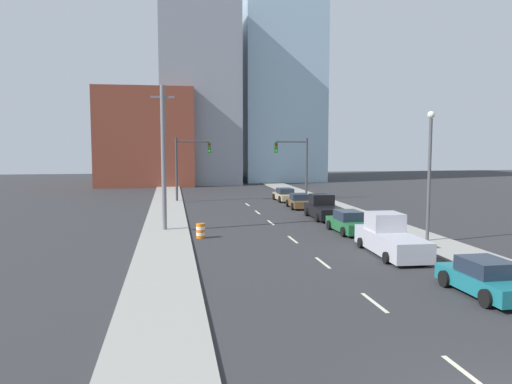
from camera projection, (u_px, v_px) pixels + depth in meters
The scene contains 23 objects.
sidewalk_left at pixel (168, 197), 57.13m from camera, with size 3.18×96.81×0.14m.
sidewalk_right at pixel (303, 195), 59.79m from camera, with size 3.18×96.81×0.14m.
lane_stripe_at_2m at pixel (468, 375), 12.91m from camera, with size 0.16×2.40×0.01m, color beige.
lane_stripe_at_8m at pixel (374, 302), 18.87m from camera, with size 0.16×2.40×0.01m, color beige.
lane_stripe_at_15m at pixel (323, 263), 25.29m from camera, with size 0.16×2.40×0.01m, color beige.
lane_stripe_at_21m at pixel (293, 239), 31.53m from camera, with size 0.16×2.40×0.01m, color beige.
lane_stripe_at_28m at pixel (271, 223), 38.47m from camera, with size 0.16×2.40×0.01m, color beige.
lane_stripe_at_34m at pixel (258, 212), 44.38m from camera, with size 0.16×2.40×0.01m, color beige.
lane_stripe_at_40m at pixel (247, 205), 50.19m from camera, with size 0.16×2.40×0.01m, color beige.
building_brick_left at pixel (146, 138), 76.82m from camera, with size 14.00×16.00×14.20m.
building_office_center at pixel (198, 100), 81.52m from camera, with size 12.00×20.00×26.76m.
building_glass_right at pixel (276, 61), 87.08m from camera, with size 13.00×20.00×41.47m.
traffic_signal_left at pixel (186, 161), 52.22m from camera, with size 3.72×0.35×6.74m.
traffic_signal_right at pixel (298, 161), 54.24m from camera, with size 3.72×0.35×6.74m.
utility_pole_left_mid at pixel (163, 157), 34.07m from camera, with size 1.60×0.32×9.99m.
traffic_barrel at pixel (201, 231), 31.96m from camera, with size 0.56×0.56×0.95m.
street_lamp at pixel (429, 167), 30.10m from camera, with size 0.44×0.44×7.98m.
sedan_teal at pixel (485, 279), 19.71m from camera, with size 2.07×4.48×1.47m.
pickup_truck_silver at pixel (390, 238), 27.23m from camera, with size 2.48×6.38×2.18m.
sedan_green at pixel (348, 223), 33.97m from camera, with size 2.04×4.62×1.50m.
pickup_truck_black at pixel (324, 209), 40.67m from camera, with size 2.41×5.51×1.92m.
sedan_brown at pixel (299, 201), 47.33m from camera, with size 2.14×4.32×1.38m.
sedan_tan at pixel (285, 195), 53.44m from camera, with size 2.09×4.56×1.36m.
Camera 1 is at (-7.51, -9.32, 5.93)m, focal length 35.00 mm.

